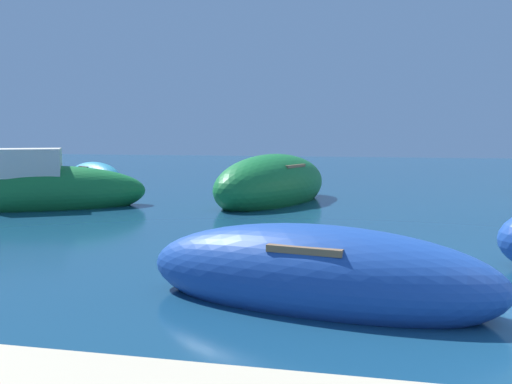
{
  "coord_description": "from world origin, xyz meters",
  "views": [
    {
      "loc": [
        -3.07,
        -5.6,
        2.11
      ],
      "look_at": [
        -6.42,
        10.05,
        0.35
      ],
      "focal_mm": 39.37,
      "sensor_mm": 36.0,
      "label": 1
    }
  ],
  "objects_px": {
    "moored_boat_2": "(272,185)",
    "moored_boat_5": "(316,276)",
    "moored_boat_7": "(95,176)",
    "moored_boat_6": "(41,190)"
  },
  "relations": [
    {
      "from": "moored_boat_5",
      "to": "moored_boat_2",
      "type": "bearing_deg",
      "value": 113.55
    },
    {
      "from": "moored_boat_2",
      "to": "moored_boat_7",
      "type": "distance_m",
      "value": 8.79
    },
    {
      "from": "moored_boat_2",
      "to": "moored_boat_5",
      "type": "bearing_deg",
      "value": -146.52
    },
    {
      "from": "moored_boat_5",
      "to": "moored_boat_7",
      "type": "distance_m",
      "value": 16.83
    },
    {
      "from": "moored_boat_6",
      "to": "moored_boat_2",
      "type": "bearing_deg",
      "value": -5.38
    },
    {
      "from": "moored_boat_2",
      "to": "moored_boat_5",
      "type": "relative_size",
      "value": 1.22
    },
    {
      "from": "moored_boat_2",
      "to": "moored_boat_7",
      "type": "relative_size",
      "value": 1.65
    },
    {
      "from": "moored_boat_2",
      "to": "moored_boat_6",
      "type": "height_order",
      "value": "moored_boat_6"
    },
    {
      "from": "moored_boat_5",
      "to": "moored_boat_7",
      "type": "bearing_deg",
      "value": 136.91
    },
    {
      "from": "moored_boat_2",
      "to": "moored_boat_6",
      "type": "distance_m",
      "value": 6.46
    }
  ]
}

